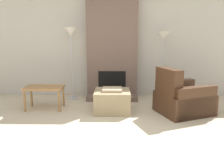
# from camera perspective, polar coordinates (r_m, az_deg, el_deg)

# --- Properties ---
(ground_plane) EXTENTS (24.00, 24.00, 0.00)m
(ground_plane) POSITION_cam_1_polar(r_m,az_deg,el_deg) (3.17, -0.72, -18.72)
(ground_plane) COLOR beige
(wall_back) EXTENTS (7.83, 0.06, 2.60)m
(wall_back) POSITION_cam_1_polar(r_m,az_deg,el_deg) (5.53, 0.06, 7.82)
(wall_back) COLOR #BCB7AD
(wall_back) RESTS_ON ground_plane
(fireplace) EXTENTS (1.21, 0.62, 2.60)m
(fireplace) POSITION_cam_1_polar(r_m,az_deg,el_deg) (5.32, 0.03, 7.17)
(fireplace) COLOR brown
(fireplace) RESTS_ON ground_plane
(ottoman) EXTENTS (0.71, 0.64, 0.48)m
(ottoman) POSITION_cam_1_polar(r_m,az_deg,el_deg) (4.46, 0.06, -6.83)
(ottoman) COLOR #998460
(ottoman) RESTS_ON ground_plane
(armchair) EXTENTS (1.19, 1.07, 0.92)m
(armchair) POSITION_cam_1_polar(r_m,az_deg,el_deg) (4.54, 17.62, -6.24)
(armchair) COLOR #422819
(armchair) RESTS_ON ground_plane
(side_table) EXTENTS (0.78, 0.45, 0.48)m
(side_table) POSITION_cam_1_polar(r_m,az_deg,el_deg) (4.76, -17.27, -3.82)
(side_table) COLOR #9E7042
(side_table) RESTS_ON ground_plane
(floor_lamp_left) EXTENTS (0.33, 0.33, 1.71)m
(floor_lamp_left) POSITION_cam_1_polar(r_m,az_deg,el_deg) (5.26, -10.62, 9.49)
(floor_lamp_left) COLOR #ADADB2
(floor_lamp_left) RESTS_ON ground_plane
(floor_lamp_right) EXTENTS (0.33, 0.33, 1.62)m
(floor_lamp_right) POSITION_cam_1_polar(r_m,az_deg,el_deg) (5.28, 13.13, 8.51)
(floor_lamp_right) COLOR #ADADB2
(floor_lamp_right) RESTS_ON ground_plane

